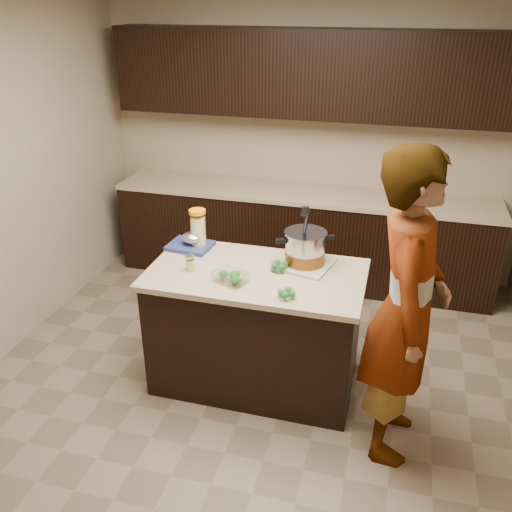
{
  "coord_description": "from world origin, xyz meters",
  "views": [
    {
      "loc": [
        0.85,
        -3.11,
        2.59
      ],
      "look_at": [
        0.0,
        0.0,
        1.02
      ],
      "focal_mm": 38.0,
      "sensor_mm": 36.0,
      "label": 1
    }
  ],
  "objects_px": {
    "island": "(256,328)",
    "stock_pot": "(305,250)",
    "lemonade_pitcher": "(198,231)",
    "person": "(406,310)"
  },
  "relations": [
    {
      "from": "island",
      "to": "person",
      "type": "relative_size",
      "value": 0.76
    },
    {
      "from": "island",
      "to": "stock_pot",
      "type": "xyz_separation_m",
      "value": [
        0.29,
        0.19,
        0.56
      ]
    },
    {
      "from": "island",
      "to": "stock_pot",
      "type": "height_order",
      "value": "stock_pot"
    },
    {
      "from": "island",
      "to": "lemonade_pitcher",
      "type": "bearing_deg",
      "value": 152.72
    },
    {
      "from": "stock_pot",
      "to": "lemonade_pitcher",
      "type": "distance_m",
      "value": 0.8
    },
    {
      "from": "island",
      "to": "stock_pot",
      "type": "distance_m",
      "value": 0.66
    },
    {
      "from": "island",
      "to": "stock_pot",
      "type": "relative_size",
      "value": 3.55
    },
    {
      "from": "island",
      "to": "lemonade_pitcher",
      "type": "relative_size",
      "value": 4.98
    },
    {
      "from": "island",
      "to": "person",
      "type": "distance_m",
      "value": 1.16
    },
    {
      "from": "stock_pot",
      "to": "island",
      "type": "bearing_deg",
      "value": -171.31
    }
  ]
}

